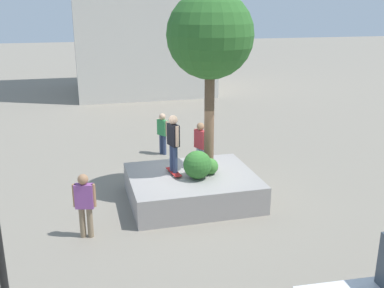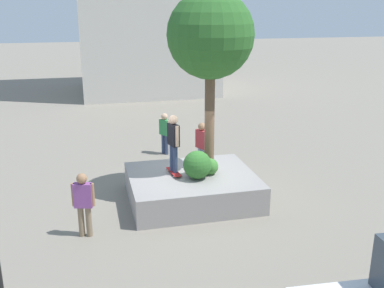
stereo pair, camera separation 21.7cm
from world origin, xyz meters
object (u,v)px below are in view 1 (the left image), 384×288
Objects in this scene: plaza_tree at (210,37)px; skateboarder at (173,140)px; planter_ledge at (192,187)px; bystander_watching at (163,131)px; pedestrian_crossing at (85,201)px; skateboard at (174,172)px; passerby_with_bag at (200,143)px.

plaza_tree is 2.94m from skateboarder.
bystander_watching is (0.00, -4.25, 0.51)m from planter_ledge.
plaza_tree reaches higher than planter_ledge.
planter_ledge is 2.18× the size of pedestrian_crossing.
planter_ledge is 4.29m from bystander_watching.
skateboard is at bearing 176.42° from skateboarder.
passerby_with_bag is at bearing -123.45° from skateboard.
planter_ledge is 4.25× the size of skateboard.
passerby_with_bag is 1.03× the size of pedestrian_crossing.
skateboarder reaches higher than planter_ledge.
bystander_watching is (-0.48, -4.07, -0.88)m from skateboarder.
plaza_tree reaches higher than skateboarder.
pedestrian_crossing is (2.96, 1.41, 0.54)m from planter_ledge.
passerby_with_bag reaches higher than bystander_watching.
skateboarder reaches higher than bystander_watching.
skateboard is 0.51× the size of skateboarder.
skateboarder is 2.60m from passerby_with_bag.
planter_ledge is at bearing 31.70° from plaza_tree.
plaza_tree is at bearing -153.46° from pedestrian_crossing.
plaza_tree reaches higher than bystander_watching.
plaza_tree is 5.36m from pedestrian_crossing.
plaza_tree is 3.05× the size of skateboarder.
passerby_with_bag is at bearing -123.45° from skateboarder.
pedestrian_crossing is 6.39m from bystander_watching.
plaza_tree is 3.84m from skateboard.
pedestrian_crossing is (3.84, 3.65, -0.03)m from passerby_with_bag.
pedestrian_crossing reaches higher than planter_ledge.
bystander_watching reaches higher than planter_ledge.
skateboard is 2.47m from passerby_with_bag.
planter_ledge is 2.25× the size of bystander_watching.
pedestrian_crossing is at bearing 62.40° from bystander_watching.
skateboarder is 0.98× the size of passerby_with_bag.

